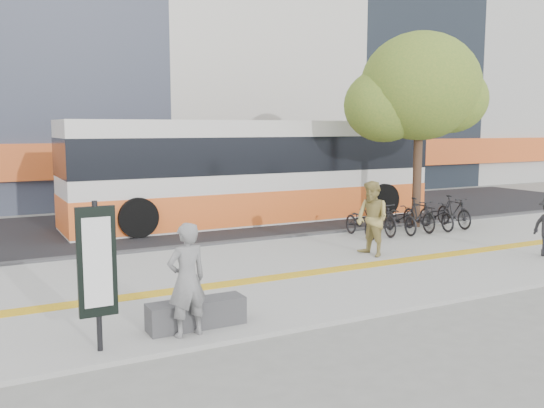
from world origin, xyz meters
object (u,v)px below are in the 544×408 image
seated_woman (187,280)px  street_tree (417,89)px  pedestrian_tan (372,219)px  bench (196,314)px  signboard (97,264)px  bus (256,174)px

seated_woman → street_tree: bearing=-157.0°
seated_woman → pedestrian_tan: (6.07, 3.32, 0.05)m
seated_woman → pedestrian_tan: 6.92m
bench → signboard: bearing=-169.2°
signboard → seated_woman: 1.39m
bench → bus: size_ratio=0.12×
signboard → street_tree: street_tree is taller
street_tree → seated_woman: bearing=-147.8°
seated_woman → pedestrian_tan: size_ratio=0.95×
bench → seated_woman: 0.78m
seated_woman → signboard: bearing=-9.6°
street_tree → pedestrian_tan: (-3.97, -3.01, -3.49)m
pedestrian_tan → seated_woman: bearing=-67.2°
seated_woman → bus: bearing=-130.6°
signboard → street_tree: bearing=29.1°
bench → seated_woman: (-0.26, -0.31, 0.67)m
bench → bus: (5.83, 9.70, 1.39)m
bench → street_tree: size_ratio=0.25×
bus → pedestrian_tan: (-0.02, -6.69, -0.67)m
street_tree → pedestrian_tan: bearing=-142.8°
pedestrian_tan → street_tree: bearing=121.3°
bench → bus: bearing=59.0°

